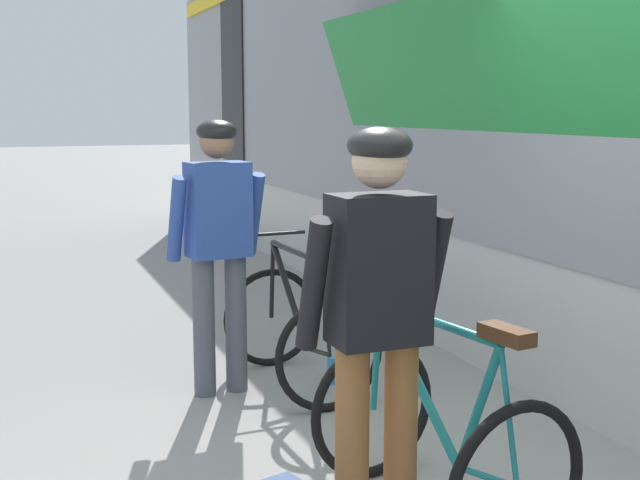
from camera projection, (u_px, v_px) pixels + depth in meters
name	position (u px, v px, depth m)	size (l,w,h in m)	color
cyclist_near_in_blue	(218.00, 232.00, 5.38)	(0.64, 0.35, 1.76)	#4C515B
cyclist_far_in_dark	(378.00, 305.00, 3.39)	(0.61, 0.31, 1.76)	#935B2D
bicycle_near_black	(298.00, 328.00, 5.58)	(0.76, 1.10, 0.99)	black
bicycle_far_teal	(438.00, 434.00, 3.76)	(0.88, 1.17, 0.99)	black
water_bottle_near_the_bikes	(332.00, 371.00, 5.69)	(0.07, 0.07, 0.18)	#338CCC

